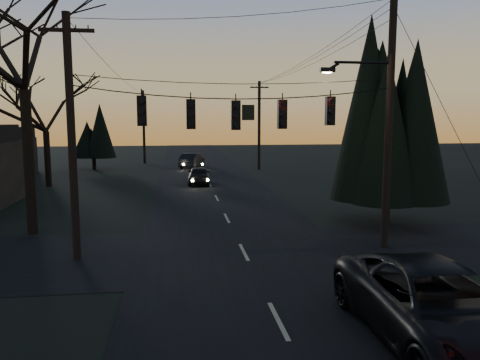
{
  "coord_description": "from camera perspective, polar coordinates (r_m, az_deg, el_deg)",
  "views": [
    {
      "loc": [
        -2.41,
        -6.76,
        4.98
      ],
      "look_at": [
        -0.33,
        8.62,
        2.92
      ],
      "focal_mm": 35.0,
      "sensor_mm": 36.0,
      "label": 1
    }
  ],
  "objects": [
    {
      "name": "main_road",
      "position": [
        27.33,
        -2.5,
        -2.93
      ],
      "size": [
        8.0,
        120.0,
        0.02
      ],
      "primitive_type": "cube",
      "color": "black",
      "rests_on": "ground"
    },
    {
      "name": "cross_road",
      "position": [
        17.65,
        0.48,
        -8.81
      ],
      "size": [
        60.0,
        7.0,
        0.02
      ],
      "primitive_type": "cube",
      "color": "black",
      "rests_on": "ground"
    },
    {
      "name": "utility_pole_right",
      "position": [
        19.19,
        17.11,
        -7.83
      ],
      "size": [
        5.0,
        0.3,
        10.0
      ],
      "primitive_type": null,
      "color": "black",
      "rests_on": "ground"
    },
    {
      "name": "utility_pole_left",
      "position": [
        17.85,
        -19.21,
        -9.08
      ],
      "size": [
        1.8,
        0.3,
        8.5
      ],
      "primitive_type": null,
      "color": "black",
      "rests_on": "ground"
    },
    {
      "name": "utility_pole_far_r",
      "position": [
        45.73,
        2.32,
        1.29
      ],
      "size": [
        1.8,
        0.3,
        8.5
      ],
      "primitive_type": null,
      "color": "black",
      "rests_on": "ground"
    },
    {
      "name": "utility_pole_far_l",
      "position": [
        53.12,
        -11.54,
        2.02
      ],
      "size": [
        0.3,
        0.3,
        8.0
      ],
      "primitive_type": null,
      "color": "black",
      "rests_on": "ground"
    },
    {
      "name": "span_signal_assembly",
      "position": [
        16.9,
        -0.32,
        8.19
      ],
      "size": [
        11.5,
        0.44,
        1.68
      ],
      "color": "black",
      "rests_on": "ground"
    },
    {
      "name": "bare_tree_left",
      "position": [
        22.04,
        -25.15,
        16.38
      ],
      "size": [
        9.82,
        9.82,
        12.34
      ],
      "color": "black",
      "rests_on": "ground"
    },
    {
      "name": "evergreen_right",
      "position": [
        23.07,
        17.8,
        6.86
      ],
      "size": [
        4.48,
        4.48,
        8.5
      ],
      "color": "black",
      "rests_on": "ground"
    },
    {
      "name": "bare_tree_dist",
      "position": [
        36.81,
        -22.7,
        8.02
      ],
      "size": [
        7.16,
        7.16,
        8.09
      ],
      "color": "black",
      "rests_on": "ground"
    },
    {
      "name": "evergreen_dist",
      "position": [
        47.5,
        -17.48,
        5.28
      ],
      "size": [
        3.17,
        3.17,
        5.6
      ],
      "color": "black",
      "rests_on": "ground"
    },
    {
      "name": "suv_near",
      "position": [
        11.45,
        23.0,
        -14.08
      ],
      "size": [
        2.91,
        6.3,
        1.75
      ],
      "primitive_type": "imported",
      "rotation": [
        0.0,
        0.0,
        0.0
      ],
      "color": "black",
      "rests_on": "ground"
    },
    {
      "name": "sedan_oncoming_a",
      "position": [
        35.62,
        -5.04,
        0.6
      ],
      "size": [
        1.77,
        4.07,
        1.37
      ],
      "primitive_type": "imported",
      "rotation": [
        0.0,
        0.0,
        3.1
      ],
      "color": "black",
      "rests_on": "ground"
    },
    {
      "name": "sedan_oncoming_b",
      "position": [
        47.32,
        -5.86,
        2.38
      ],
      "size": [
        2.82,
        4.77,
        1.49
      ],
      "primitive_type": "imported",
      "rotation": [
        0.0,
        0.0,
        2.85
      ],
      "color": "black",
      "rests_on": "ground"
    }
  ]
}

